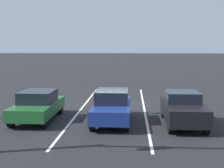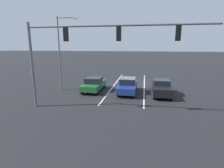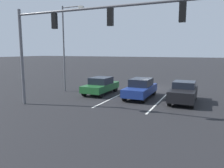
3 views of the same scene
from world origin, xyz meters
The scene contains 8 objects.
ground_plane centered at (0.00, 0.00, 0.00)m, with size 240.00×240.00×0.00m, color black.
lane_stripe_left_divider centered at (-1.83, 1.74, 0.01)m, with size 0.12×15.49×0.01m, color silver.
lane_stripe_center_divider centered at (1.83, 1.74, 0.01)m, with size 0.12×15.49×0.01m, color silver.
car_black_leftlane_front centered at (-3.47, 5.35, 0.77)m, with size 1.72×4.08×1.52m.
car_darkgreen_rightlane_front centered at (3.54, 4.87, 0.74)m, with size 1.80×4.13×1.45m.
car_navy_midlane_front centered at (-0.15, 5.08, 0.78)m, with size 1.74×4.32×1.54m.
traffic_signal_gantry centered at (2.31, 10.47, 4.97)m, with size 13.09×0.37×6.48m.
street_lamp_right_shoulder centered at (6.86, 5.19, 4.48)m, with size 2.23×0.24×7.67m.
Camera 3 is at (-5.10, 21.71, 3.71)m, focal length 35.00 mm.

